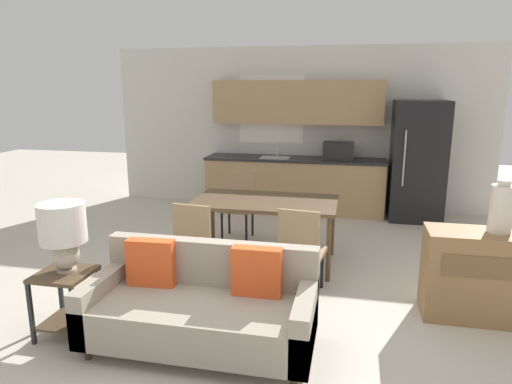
{
  "coord_description": "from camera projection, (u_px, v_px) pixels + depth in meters",
  "views": [
    {
      "loc": [
        0.95,
        -3.14,
        2.05
      ],
      "look_at": [
        -0.05,
        1.5,
        0.95
      ],
      "focal_mm": 32.0,
      "sensor_mm": 36.0,
      "label": 1
    }
  ],
  "objects": [
    {
      "name": "dining_chair_far_left",
      "position": [
        239.0,
        202.0,
        6.27
      ],
      "size": [
        0.43,
        0.43,
        0.92
      ],
      "rotation": [
        0.0,
        0.0,
        -0.03
      ],
      "color": "#997A56",
      "rests_on": "ground_plane"
    },
    {
      "name": "dining_table",
      "position": [
        265.0,
        205.0,
        5.31
      ],
      "size": [
        1.66,
        0.94,
        0.76
      ],
      "color": "brown",
      "rests_on": "ground_plane"
    },
    {
      "name": "vase",
      "position": [
        501.0,
        208.0,
        3.93
      ],
      "size": [
        0.2,
        0.2,
        0.46
      ],
      "color": "beige",
      "rests_on": "credenza"
    },
    {
      "name": "kitchen_counter",
      "position": [
        296.0,
        161.0,
        7.58
      ],
      "size": [
        2.96,
        0.65,
        2.15
      ],
      "color": "tan",
      "rests_on": "ground_plane"
    },
    {
      "name": "side_table",
      "position": [
        66.0,
        293.0,
        3.79
      ],
      "size": [
        0.43,
        0.43,
        0.56
      ],
      "color": "brown",
      "rests_on": "ground_plane"
    },
    {
      "name": "credenza",
      "position": [
        486.0,
        276.0,
        4.06
      ],
      "size": [
        1.07,
        0.46,
        0.81
      ],
      "color": "olive",
      "rests_on": "ground_plane"
    },
    {
      "name": "couch",
      "position": [
        203.0,
        306.0,
        3.67
      ],
      "size": [
        1.8,
        0.8,
        0.81
      ],
      "color": "#3D2D1E",
      "rests_on": "ground_plane"
    },
    {
      "name": "table_lamp",
      "position": [
        63.0,
        230.0,
        3.7
      ],
      "size": [
        0.38,
        0.38,
        0.57
      ],
      "color": "#B2A893",
      "rests_on": "side_table"
    },
    {
      "name": "ground_plane",
      "position": [
        223.0,
        349.0,
        3.65
      ],
      "size": [
        20.0,
        20.0,
        0.0
      ],
      "primitive_type": "plane",
      "color": "beige"
    },
    {
      "name": "refrigerator",
      "position": [
        417.0,
        161.0,
        7.05
      ],
      "size": [
        0.79,
        0.77,
        1.85
      ],
      "color": "black",
      "rests_on": "ground_plane"
    },
    {
      "name": "wall_back",
      "position": [
        297.0,
        128.0,
        7.75
      ],
      "size": [
        6.4,
        0.07,
        2.7
      ],
      "color": "silver",
      "rests_on": "ground_plane"
    },
    {
      "name": "dining_chair_near_left",
      "position": [
        197.0,
        241.0,
        4.67
      ],
      "size": [
        0.46,
        0.46,
        0.92
      ],
      "rotation": [
        0.0,
        0.0,
        3.04
      ],
      "color": "#997A56",
      "rests_on": "ground_plane"
    },
    {
      "name": "dining_chair_near_right",
      "position": [
        301.0,
        248.0,
        4.47
      ],
      "size": [
        0.47,
        0.47,
        0.92
      ],
      "rotation": [
        0.0,
        0.0,
        3.02
      ],
      "color": "#997A56",
      "rests_on": "ground_plane"
    }
  ]
}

